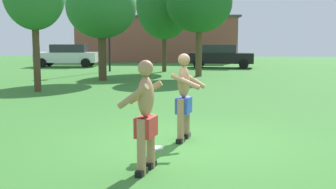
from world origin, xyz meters
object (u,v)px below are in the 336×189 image
Objects in this scene: player_near at (145,113)px; frisbee at (156,148)px; car_white_mid_lot at (67,55)px; tree_left_field at (199,3)px; car_black_far_end at (221,56)px; tree_behind_players at (164,5)px; player_in_blue at (184,95)px; lamp_post at (109,19)px; tree_right_field at (101,7)px.

player_near is 6.30× the size of frisbee.
tree_left_field is (9.18, -7.20, 2.99)m from car_white_mid_lot.
tree_behind_players is at bearing -134.45° from car_black_far_end.
player_in_blue is at bearing 53.75° from frisbee.
tree_left_field is at bearing -29.80° from lamp_post.
lamp_post is at bearing -47.14° from car_white_mid_lot.
player_in_blue is 0.33× the size of lamp_post.
car_white_mid_lot is (-8.74, 21.44, -0.07)m from player_in_blue.
tree_right_field reaches higher than car_white_mid_lot.
car_white_mid_lot and car_black_far_end have the same top height.
lamp_post is at bearing 105.82° from player_in_blue.
tree_behind_players is (2.55, 5.58, 0.54)m from tree_right_field.
tree_behind_players reaches higher than car_white_mid_lot.
frisbee is 21.84m from car_black_far_end.
lamp_post is at bearing 150.20° from tree_left_field.
car_white_mid_lot is 0.89× the size of tree_right_field.
tree_right_field is at bearing -123.63° from car_black_far_end.
car_black_far_end is (10.76, -0.42, 0.00)m from car_white_mid_lot.
player_near is at bearing -104.76° from player_in_blue.
car_white_mid_lot is 0.87× the size of lamp_post.
frisbee is at bearing -86.50° from tree_behind_players.
player_near is at bearing -70.66° from car_white_mid_lot.
tree_right_field is (0.76, -5.55, 0.28)m from lamp_post.
car_white_mid_lot is 8.82m from tree_behind_players.
player_in_blue is at bearing -91.77° from tree_left_field.
car_black_far_end is at bearing 45.55° from tree_behind_players.
player_near is 19.90m from lamp_post.
player_in_blue reaches higher than car_black_far_end.
tree_left_field is at bearing 86.61° from player_near.
player_near is 19.59m from tree_behind_players.
car_white_mid_lot is 11.03m from tree_right_field.
tree_left_field reaches higher than tree_right_field.
player_near reaches higher than car_black_far_end.
player_in_blue is at bearing 75.24° from player_near.
player_in_blue is 0.38× the size of car_black_far_end.
tree_behind_players is (3.31, 0.04, 0.82)m from lamp_post.
car_white_mid_lot reaches higher than frisbee.
lamp_post is 3.41m from tree_behind_players.
player_near is at bearing -86.84° from tree_behind_players.
tree_right_field is (4.60, -9.68, 2.61)m from car_white_mid_lot.
lamp_post reaches higher than car_white_mid_lot.
frisbee is 13.39m from tree_right_field.
tree_right_field is at bearing -64.59° from car_white_mid_lot.
tree_behind_players is (7.15, -4.10, 3.14)m from car_white_mid_lot.
tree_right_field is 6.16m from tree_behind_players.
player_in_blue is 0.31× the size of tree_left_field.
tree_left_field is 5.23m from tree_right_field.
frisbee is 0.05× the size of tree_right_field.
frisbee is 18.46m from tree_behind_players.
lamp_post is at bearing 97.82° from tree_right_field.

